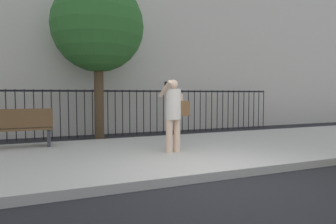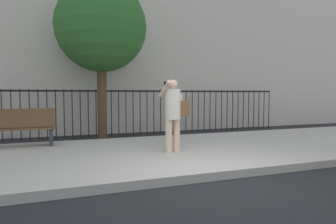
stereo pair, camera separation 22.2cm
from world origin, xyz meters
name	(u,v)px [view 2 (the right image)]	position (x,y,z in m)	size (l,w,h in m)	color
ground_plane	(212,182)	(0.00, 0.00, 0.00)	(60.00, 60.00, 0.00)	black
sidewalk	(166,152)	(0.00, 2.20, 0.07)	(28.00, 4.40, 0.15)	#B2ADA3
iron_fence	(130,106)	(0.00, 5.90, 1.02)	(12.03, 0.04, 1.60)	black
pedestrian_on_phone	(174,110)	(0.06, 1.84, 1.09)	(0.68, 0.48, 1.62)	beige
street_bench	(20,127)	(-3.24, 3.69, 0.65)	(1.60, 0.45, 0.95)	brown
street_tree_near	(101,27)	(-1.03, 5.29, 3.54)	(2.85, 2.85, 4.99)	#4C3823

